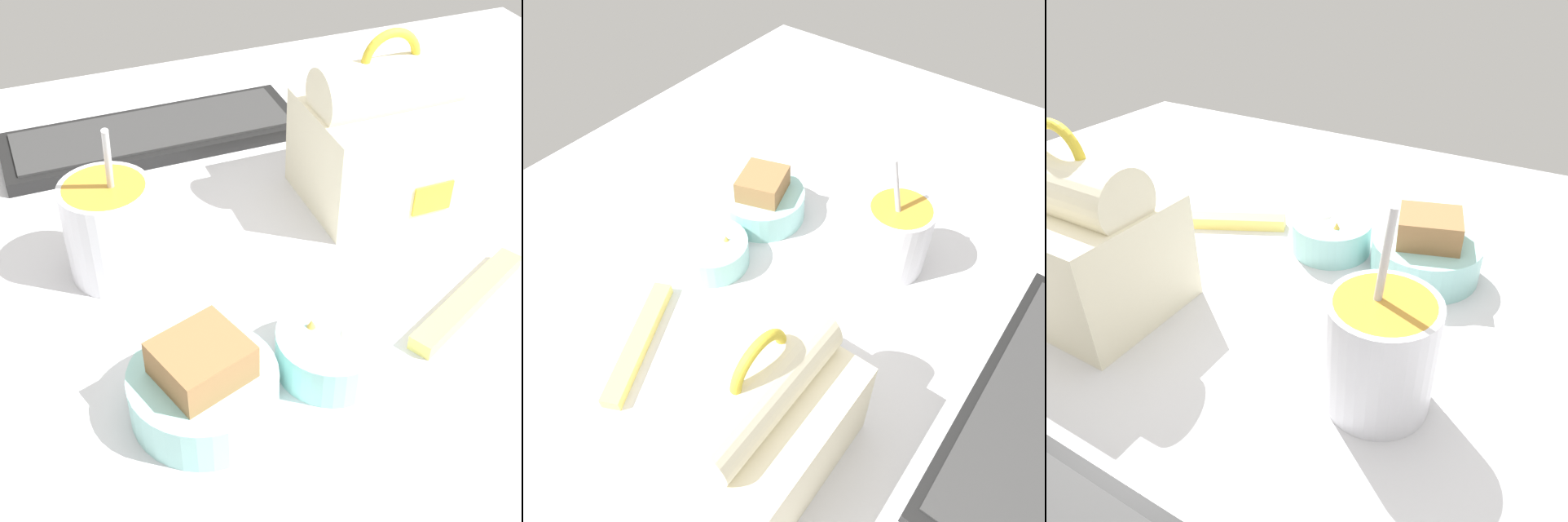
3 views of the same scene
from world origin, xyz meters
The scene contains 7 objects.
desk_surface centered at (0.00, 0.00, 1.00)cm, with size 140.00×110.00×2.00cm.
keyboard centered at (-3.37, 31.62, 3.02)cm, with size 39.49×13.11×2.10cm.
lunch_bag centered at (18.58, 9.75, 9.85)cm, with size 17.50×14.90×20.82cm.
soup_cup centered at (-13.89, 7.19, 7.60)cm, with size 9.36×9.36×17.91cm.
bento_bowl_sandwich centered at (-10.92, -14.01, 5.00)cm, with size 12.89×12.89×8.03cm.
bento_bowl_snacks centered at (1.37, -13.33, 4.24)cm, with size 10.18×10.18×5.03cm.
chopstick_case centered at (17.79, -11.25, 2.80)cm, with size 17.24×10.12×1.60cm.
Camera 2 is at (35.27, 25.07, 57.18)cm, focal length 35.00 mm.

